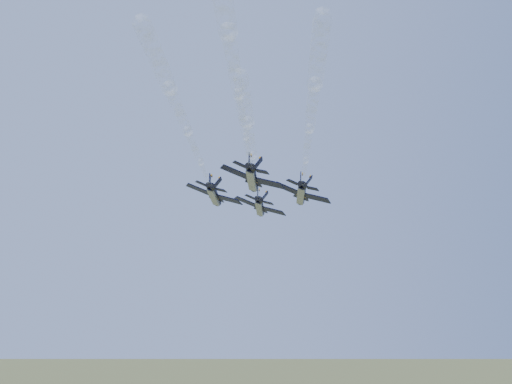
{
  "coord_description": "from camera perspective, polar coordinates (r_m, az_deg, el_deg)",
  "views": [
    {
      "loc": [
        -15.74,
        -110.09,
        67.02
      ],
      "look_at": [
        -1.98,
        5.44,
        93.16
      ],
      "focal_mm": 40.0,
      "sensor_mm": 36.0,
      "label": 1
    }
  ],
  "objects": [
    {
      "name": "smoke_trail_lead",
      "position": [
        87.1,
        -0.94,
        4.11
      ],
      "size": [
        11.57,
        56.56,
        2.53
      ],
      "rotation": [
        0.0,
        0.35,
        -0.17
      ],
      "color": "white"
    },
    {
      "name": "jet_slot",
      "position": [
        103.9,
        -0.35,
        1.32
      ],
      "size": [
        11.74,
        16.22,
        4.92
      ],
      "rotation": [
        0.0,
        0.35,
        -0.17
      ],
      "color": "black"
    },
    {
      "name": "jet_left",
      "position": [
        118.02,
        -4.17,
        -0.35
      ],
      "size": [
        11.74,
        16.22,
        4.92
      ],
      "rotation": [
        0.0,
        0.35,
        -0.17
      ],
      "color": "black"
    },
    {
      "name": "smoke_trail_right",
      "position": [
        74.35,
        5.39,
        7.16
      ],
      "size": [
        11.57,
        56.56,
        2.53
      ],
      "rotation": [
        0.0,
        0.35,
        -0.17
      ],
      "color": "white"
    },
    {
      "name": "smoke_trail_left",
      "position": [
        75.99,
        -8.34,
        6.8
      ],
      "size": [
        11.57,
        56.56,
        2.53
      ],
      "rotation": [
        0.0,
        0.35,
        -0.17
      ],
      "color": "white"
    },
    {
      "name": "jet_lead",
      "position": [
        129.96,
        0.41,
        -1.52
      ],
      "size": [
        11.74,
        16.22,
        4.92
      ],
      "rotation": [
        0.0,
        0.35,
        -0.17
      ],
      "color": "black"
    },
    {
      "name": "jet_right",
      "position": [
        116.87,
        4.56,
        -0.22
      ],
      "size": [
        11.74,
        16.22,
        4.92
      ],
      "rotation": [
        0.0,
        0.35,
        -0.17
      ],
      "color": "black"
    },
    {
      "name": "smoke_trail_slot",
      "position": [
        62.09,
        -2.82,
        11.24
      ],
      "size": [
        11.57,
        56.56,
        2.53
      ],
      "rotation": [
        0.0,
        0.35,
        -0.17
      ],
      "color": "white"
    }
  ]
}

